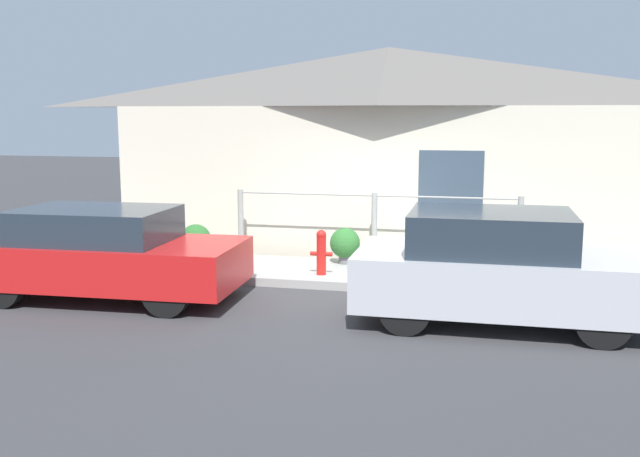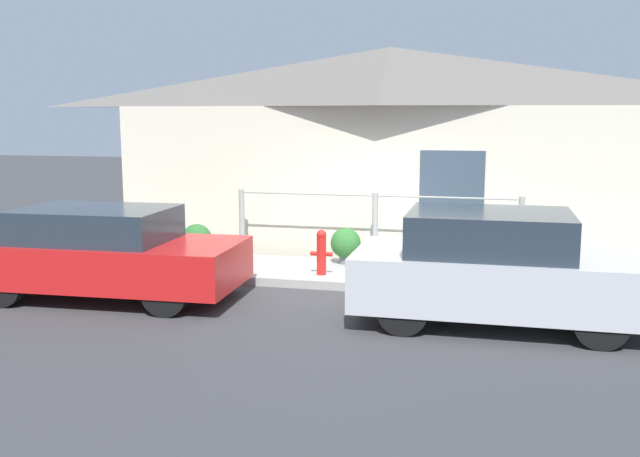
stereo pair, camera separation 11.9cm
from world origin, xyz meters
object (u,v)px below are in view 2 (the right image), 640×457
Objects in this scene: car_left at (104,253)px; car_right at (497,268)px; potted_plant_by_fence at (197,241)px; potted_plant_near_hydrant at (346,244)px; fire_hydrant at (321,251)px.

car_left is 5.52m from car_right.
potted_plant_near_hydrant is at bearing 8.04° from potted_plant_by_fence.
car_left is 5.50× the size of fire_hydrant.
car_right is 3.14m from fire_hydrant.
car_right is at bearing -23.54° from potted_plant_by_fence.
fire_hydrant is 0.93m from potted_plant_near_hydrant.
car_right reaches higher than fire_hydrant.
car_right reaches higher than car_left.
car_right is 5.69× the size of potted_plant_by_fence.
car_left is at bearing -149.99° from fire_hydrant.
fire_hydrant reaches higher than potted_plant_near_hydrant.
car_left is at bearing -102.70° from potted_plant_by_fence.
car_left reaches higher than fire_hydrant.
car_left is at bearing -179.96° from car_right.
car_left reaches higher than potted_plant_near_hydrant.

